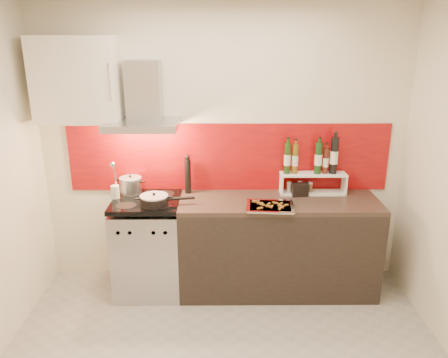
{
  "coord_description": "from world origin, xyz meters",
  "views": [
    {
      "loc": [
        -0.02,
        -2.57,
        2.31
      ],
      "look_at": [
        0.0,
        0.95,
        1.15
      ],
      "focal_mm": 35.0,
      "sensor_mm": 36.0,
      "label": 1
    }
  ],
  "objects_px": {
    "stock_pot": "(131,185)",
    "saute_pan": "(155,200)",
    "counter": "(277,245)",
    "range_stove": "(149,247)",
    "baking_tray": "(270,206)",
    "pepper_mill": "(188,175)"
  },
  "relations": [
    {
      "from": "counter",
      "to": "pepper_mill",
      "type": "xyz_separation_m",
      "value": [
        -0.84,
        0.2,
        0.63
      ]
    },
    {
      "from": "range_stove",
      "to": "stock_pot",
      "type": "xyz_separation_m",
      "value": [
        -0.16,
        0.18,
        0.54
      ]
    },
    {
      "from": "range_stove",
      "to": "baking_tray",
      "type": "relative_size",
      "value": 2.12
    },
    {
      "from": "range_stove",
      "to": "saute_pan",
      "type": "relative_size",
      "value": 1.93
    },
    {
      "from": "saute_pan",
      "to": "baking_tray",
      "type": "xyz_separation_m",
      "value": [
        0.99,
        -0.06,
        -0.04
      ]
    },
    {
      "from": "counter",
      "to": "baking_tray",
      "type": "xyz_separation_m",
      "value": [
        -0.1,
        -0.19,
        0.47
      ]
    },
    {
      "from": "range_stove",
      "to": "saute_pan",
      "type": "xyz_separation_m",
      "value": [
        0.1,
        -0.13,
        0.51
      ]
    },
    {
      "from": "pepper_mill",
      "to": "baking_tray",
      "type": "height_order",
      "value": "pepper_mill"
    },
    {
      "from": "range_stove",
      "to": "pepper_mill",
      "type": "xyz_separation_m",
      "value": [
        0.36,
        0.2,
        0.64
      ]
    },
    {
      "from": "range_stove",
      "to": "counter",
      "type": "height_order",
      "value": "range_stove"
    },
    {
      "from": "saute_pan",
      "to": "counter",
      "type": "bearing_deg",
      "value": 6.96
    },
    {
      "from": "counter",
      "to": "pepper_mill",
      "type": "relative_size",
      "value": 4.85
    },
    {
      "from": "range_stove",
      "to": "baking_tray",
      "type": "bearing_deg",
      "value": -9.56
    },
    {
      "from": "baking_tray",
      "to": "stock_pot",
      "type": "bearing_deg",
      "value": 164.07
    },
    {
      "from": "saute_pan",
      "to": "pepper_mill",
      "type": "relative_size",
      "value": 1.27
    },
    {
      "from": "counter",
      "to": "saute_pan",
      "type": "height_order",
      "value": "saute_pan"
    },
    {
      "from": "stock_pot",
      "to": "saute_pan",
      "type": "height_order",
      "value": "stock_pot"
    },
    {
      "from": "counter",
      "to": "stock_pot",
      "type": "bearing_deg",
      "value": 172.88
    },
    {
      "from": "range_stove",
      "to": "stock_pot",
      "type": "bearing_deg",
      "value": 133.25
    },
    {
      "from": "stock_pot",
      "to": "saute_pan",
      "type": "distance_m",
      "value": 0.41
    },
    {
      "from": "baking_tray",
      "to": "range_stove",
      "type": "bearing_deg",
      "value": 170.44
    },
    {
      "from": "saute_pan",
      "to": "range_stove",
      "type": "bearing_deg",
      "value": 128.7
    }
  ]
}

